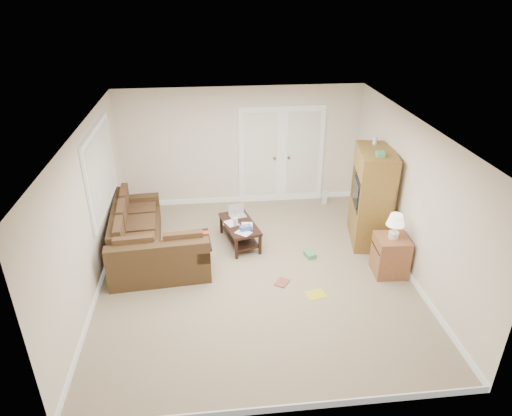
{
  "coord_description": "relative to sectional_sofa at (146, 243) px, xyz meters",
  "views": [
    {
      "loc": [
        -0.67,
        -6.25,
        4.4
      ],
      "look_at": [
        0.04,
        0.21,
        1.1
      ],
      "focal_mm": 32.0,
      "sensor_mm": 36.0,
      "label": 1
    }
  ],
  "objects": [
    {
      "name": "sectional_sofa",
      "position": [
        0.0,
        0.0,
        0.0
      ],
      "size": [
        1.82,
        2.5,
        0.75
      ],
      "rotation": [
        0.0,
        0.0,
        0.08
      ],
      "color": "#47321B",
      "rests_on": "floor"
    },
    {
      "name": "window_left",
      "position": [
        -0.64,
        0.33,
        1.25
      ],
      "size": [
        0.05,
        1.92,
        1.42
      ],
      "color": "silver",
      "rests_on": "wall_left"
    },
    {
      "name": "wall_front",
      "position": [
        1.83,
        -3.42,
        0.95
      ],
      "size": [
        5.0,
        0.02,
        2.5
      ],
      "primitive_type": "cube",
      "color": "beige",
      "rests_on": "floor"
    },
    {
      "name": "ceiling",
      "position": [
        1.83,
        -0.67,
        2.2
      ],
      "size": [
        5.0,
        5.5,
        0.02
      ],
      "primitive_type": "cube",
      "color": "white",
      "rests_on": "wall_back"
    },
    {
      "name": "space_heater",
      "position": [
        3.6,
        1.78,
        -0.16
      ],
      "size": [
        0.12,
        0.11,
        0.28
      ],
      "primitive_type": "cube",
      "rotation": [
        0.0,
        0.0,
        -0.15
      ],
      "color": "silver",
      "rests_on": "floor"
    },
    {
      "name": "floor_magazine",
      "position": [
        2.7,
        -1.36,
        -0.29
      ],
      "size": [
        0.34,
        0.29,
        0.01
      ],
      "primitive_type": "cube",
      "rotation": [
        0.0,
        0.0,
        0.19
      ],
      "color": "gold",
      "rests_on": "floor"
    },
    {
      "name": "french_doors",
      "position": [
        2.68,
        2.04,
        0.74
      ],
      "size": [
        1.8,
        0.05,
        2.13
      ],
      "color": "silver",
      "rests_on": "floor"
    },
    {
      "name": "coffee_table",
      "position": [
        1.65,
        0.32,
        -0.07
      ],
      "size": [
        0.74,
        1.12,
        0.7
      ],
      "rotation": [
        0.0,
        0.0,
        0.24
      ],
      "color": "black",
      "rests_on": "floor"
    },
    {
      "name": "wall_left",
      "position": [
        -0.67,
        -0.67,
        0.95
      ],
      "size": [
        0.02,
        5.5,
        2.5
      ],
      "primitive_type": "cube",
      "color": "beige",
      "rests_on": "floor"
    },
    {
      "name": "tv_armoire",
      "position": [
        4.02,
        0.2,
        0.59
      ],
      "size": [
        0.79,
        1.19,
        1.89
      ],
      "rotation": [
        0.0,
        0.0,
        -0.18
      ],
      "color": "brown",
      "rests_on": "floor"
    },
    {
      "name": "wall_right",
      "position": [
        4.33,
        -0.67,
        0.95
      ],
      "size": [
        0.02,
        5.5,
        2.5
      ],
      "primitive_type": "cube",
      "color": "beige",
      "rests_on": "floor"
    },
    {
      "name": "floor",
      "position": [
        1.83,
        -0.67,
        -0.3
      ],
      "size": [
        5.5,
        5.5,
        0.0
      ],
      "primitive_type": "plane",
      "color": "gray",
      "rests_on": "ground"
    },
    {
      "name": "floor_book",
      "position": [
        2.15,
        -0.95,
        -0.29
      ],
      "size": [
        0.29,
        0.31,
        0.02
      ],
      "primitive_type": "imported",
      "rotation": [
        0.0,
        0.0,
        -0.62
      ],
      "color": "brown",
      "rests_on": "floor"
    },
    {
      "name": "baseboards",
      "position": [
        1.83,
        -0.67,
        -0.25
      ],
      "size": [
        5.0,
        5.5,
        0.1
      ],
      "primitive_type": null,
      "color": "silver",
      "rests_on": "floor"
    },
    {
      "name": "wall_back",
      "position": [
        1.83,
        2.08,
        0.95
      ],
      "size": [
        5.0,
        0.02,
        2.5
      ],
      "primitive_type": "cube",
      "color": "beige",
      "rests_on": "floor"
    },
    {
      "name": "floor_greenbox",
      "position": [
        2.84,
        -0.29,
        -0.26
      ],
      "size": [
        0.2,
        0.24,
        0.08
      ],
      "primitive_type": "cube",
      "rotation": [
        0.0,
        0.0,
        0.29
      ],
      "color": "#44965C",
      "rests_on": "floor"
    },
    {
      "name": "side_cabinet",
      "position": [
        4.03,
        -0.9,
        0.1
      ],
      "size": [
        0.55,
        0.55,
        1.09
      ],
      "rotation": [
        0.0,
        0.0,
        -0.06
      ],
      "color": "brown",
      "rests_on": "floor"
    }
  ]
}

